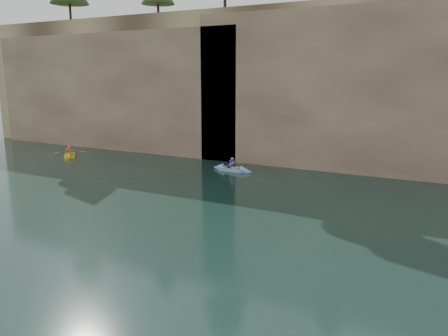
% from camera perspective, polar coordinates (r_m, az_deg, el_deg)
% --- Properties ---
extents(ground, '(160.00, 160.00, 0.00)m').
position_cam_1_polar(ground, '(12.86, -13.73, -19.18)').
color(ground, black).
rests_on(ground, ground).
extents(cliff, '(70.00, 16.00, 12.00)m').
position_cam_1_polar(cliff, '(38.83, 16.86, 10.69)').
color(cliff, tan).
rests_on(cliff, ground).
extents(cliff_slab_west, '(26.00, 2.40, 10.56)m').
position_cam_1_polar(cliff_slab_west, '(41.24, -14.37, 9.87)').
color(cliff_slab_west, tan).
rests_on(cliff_slab_west, ground).
extents(cliff_slab_center, '(24.00, 2.40, 11.40)m').
position_cam_1_polar(cliff_slab_center, '(31.20, 17.80, 9.86)').
color(cliff_slab_center, tan).
rests_on(cliff_slab_center, ground).
extents(sea_cave_west, '(4.50, 1.00, 4.00)m').
position_cam_1_polar(sea_cave_west, '(39.68, -12.59, 5.13)').
color(sea_cave_west, black).
rests_on(sea_cave_west, ground).
extents(sea_cave_center, '(3.50, 1.00, 3.20)m').
position_cam_1_polar(sea_cave_center, '(32.56, 6.68, 3.16)').
color(sea_cave_center, black).
rests_on(sea_cave_center, ground).
extents(kayaker_yellow, '(2.63, 2.67, 1.23)m').
position_cam_1_polar(kayaker_yellow, '(37.84, -19.51, 1.57)').
color(kayaker_yellow, yellow).
rests_on(kayaker_yellow, ground).
extents(kayaker_ltblue_mid, '(3.20, 2.37, 1.20)m').
position_cam_1_polar(kayaker_ltblue_mid, '(30.58, 1.07, -0.11)').
color(kayaker_ltblue_mid, '#87B5E2').
rests_on(kayaker_ltblue_mid, ground).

